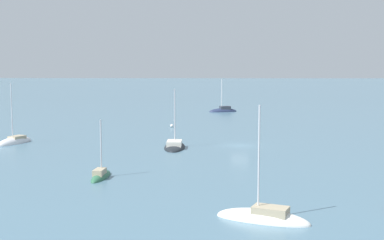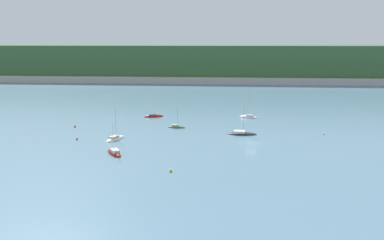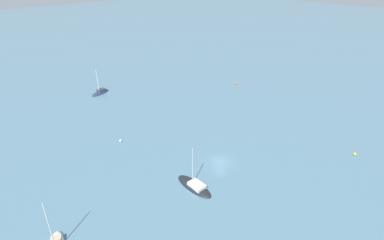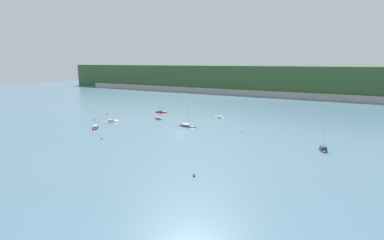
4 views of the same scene
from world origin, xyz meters
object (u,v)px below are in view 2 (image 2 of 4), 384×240
(sailboat_4, at_px, (176,127))
(mooring_buoy_0, at_px, (77,139))
(sailboat_1, at_px, (115,139))
(sailboat_3, at_px, (154,117))
(sailboat_6, at_px, (242,134))
(mooring_buoy_3, at_px, (171,170))
(sailboat_2, at_px, (114,154))
(sailboat_0, at_px, (249,118))
(mooring_buoy_4, at_px, (75,126))
(mooring_buoy_1, at_px, (323,134))

(sailboat_4, relative_size, mooring_buoy_0, 12.01)
(mooring_buoy_0, bearing_deg, sailboat_1, 6.39)
(sailboat_3, distance_m, sailboat_6, 37.24)
(sailboat_6, bearing_deg, mooring_buoy_3, -115.56)
(sailboat_4, xyz_separation_m, sailboat_6, (19.59, -6.74, -0.00))
(sailboat_2, bearing_deg, sailboat_6, -90.88)
(sailboat_3, distance_m, mooring_buoy_3, 56.82)
(sailboat_0, relative_size, sailboat_2, 1.18)
(sailboat_1, bearing_deg, sailboat_3, 13.86)
(mooring_buoy_0, relative_size, mooring_buoy_4, 0.85)
(sailboat_3, distance_m, mooring_buoy_0, 35.69)
(sailboat_6, bearing_deg, mooring_buoy_1, 4.75)
(sailboat_0, bearing_deg, sailboat_6, 104.89)
(sailboat_3, distance_m, sailboat_4, 18.77)
(sailboat_4, distance_m, mooring_buoy_1, 43.12)
(sailboat_2, relative_size, mooring_buoy_4, 12.85)
(sailboat_0, relative_size, sailboat_3, 1.13)
(sailboat_6, distance_m, mooring_buoy_1, 23.30)
(sailboat_6, relative_size, mooring_buoy_1, 15.23)
(sailboat_4, distance_m, mooring_buoy_4, 31.44)
(sailboat_2, xyz_separation_m, sailboat_6, (30.84, 21.56, 0.01))
(sailboat_2, bearing_deg, sailboat_4, -57.52)
(sailboat_1, height_order, sailboat_2, sailboat_1)
(sailboat_0, bearing_deg, sailboat_4, 60.05)
(sailboat_1, relative_size, mooring_buoy_0, 17.40)
(sailboat_3, bearing_deg, sailboat_4, -74.59)
(sailboat_3, bearing_deg, mooring_buoy_0, -131.54)
(sailboat_0, relative_size, mooring_buoy_0, 17.73)
(sailboat_3, xyz_separation_m, mooring_buoy_1, (52.80, -20.92, 0.22))
(sailboat_3, relative_size, mooring_buoy_3, 14.17)
(sailboat_0, relative_size, sailboat_6, 1.12)
(sailboat_1, xyz_separation_m, mooring_buoy_1, (57.57, 10.32, 0.20))
(mooring_buoy_0, height_order, mooring_buoy_1, mooring_buoy_1)
(mooring_buoy_0, xyz_separation_m, mooring_buoy_1, (67.80, 11.46, 0.01))
(sailboat_4, bearing_deg, sailboat_2, -105.89)
(sailboat_0, distance_m, sailboat_2, 57.10)
(sailboat_2, distance_m, mooring_buoy_4, 33.17)
(sailboat_3, height_order, mooring_buoy_3, sailboat_3)
(sailboat_2, height_order, sailboat_4, sailboat_2)
(sailboat_1, relative_size, mooring_buoy_3, 15.70)
(sailboat_3, height_order, sailboat_4, sailboat_3)
(sailboat_1, relative_size, mooring_buoy_4, 14.86)
(mooring_buoy_3, bearing_deg, sailboat_4, 95.35)
(sailboat_2, bearing_deg, mooring_buoy_0, 13.42)
(sailboat_6, height_order, mooring_buoy_0, sailboat_6)
(sailboat_4, relative_size, mooring_buoy_1, 11.50)
(sailboat_2, height_order, mooring_buoy_3, sailboat_2)
(sailboat_0, distance_m, sailboat_3, 33.19)
(sailboat_6, height_order, mooring_buoy_4, sailboat_6)
(mooring_buoy_0, relative_size, mooring_buoy_1, 0.96)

